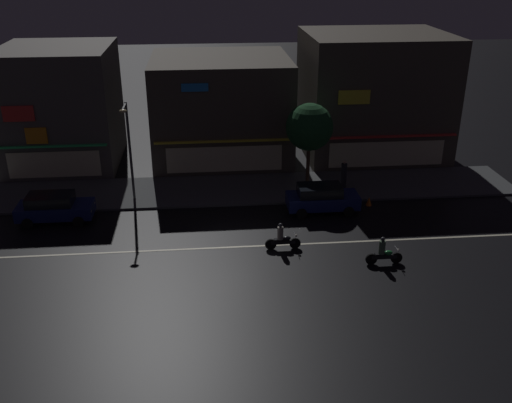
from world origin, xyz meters
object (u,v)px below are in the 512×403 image
at_px(motorcycle_lead, 282,238).
at_px(motorcycle_following, 383,253).
at_px(pedestrian_on_sidewalk, 344,176).
at_px(traffic_cone, 369,201).
at_px(streetlamp_mid, 129,143).
at_px(parked_car_near_kerb, 322,198).
at_px(parked_car_trailing, 54,207).

xyz_separation_m(motorcycle_lead, motorcycle_following, (4.87, -2.03, 0.00)).
relative_size(pedestrian_on_sidewalk, traffic_cone, 3.56).
bearing_deg(pedestrian_on_sidewalk, streetlamp_mid, -90.39).
bearing_deg(streetlamp_mid, parked_car_near_kerb, -12.28).
bearing_deg(pedestrian_on_sidewalk, motorcycle_lead, -36.56).
xyz_separation_m(pedestrian_on_sidewalk, motorcycle_following, (-0.19, -9.54, -0.42)).
distance_m(streetlamp_mid, parked_car_trailing, 5.73).
bearing_deg(motorcycle_following, traffic_cone, -99.75).
height_order(streetlamp_mid, parked_car_trailing, streetlamp_mid).
bearing_deg(streetlamp_mid, pedestrian_on_sidewalk, 2.21).
height_order(parked_car_trailing, traffic_cone, parked_car_trailing).
distance_m(motorcycle_lead, traffic_cone, 7.95).
distance_m(streetlamp_mid, motorcycle_lead, 11.42).
distance_m(parked_car_trailing, motorcycle_lead, 13.53).
bearing_deg(streetlamp_mid, traffic_cone, -7.56).
relative_size(streetlamp_mid, motorcycle_following, 3.25).
distance_m(parked_car_trailing, traffic_cone, 18.86).
relative_size(streetlamp_mid, traffic_cone, 11.24).
bearing_deg(motorcycle_lead, traffic_cone, -135.38).
bearing_deg(parked_car_trailing, streetlamp_mid, 28.90).
bearing_deg(parked_car_trailing, motorcycle_lead, -20.00).
height_order(pedestrian_on_sidewalk, parked_car_trailing, pedestrian_on_sidewalk).
bearing_deg(parked_car_near_kerb, motorcycle_following, -74.21).
xyz_separation_m(parked_car_trailing, motorcycle_lead, (12.72, -4.63, -0.24)).
distance_m(pedestrian_on_sidewalk, parked_car_trailing, 18.01).
bearing_deg(parked_car_near_kerb, streetlamp_mid, 167.72).
relative_size(pedestrian_on_sidewalk, parked_car_trailing, 0.46).
height_order(pedestrian_on_sidewalk, traffic_cone, pedestrian_on_sidewalk).
height_order(pedestrian_on_sidewalk, parked_car_near_kerb, pedestrian_on_sidewalk).
relative_size(motorcycle_lead, traffic_cone, 3.45).
height_order(motorcycle_lead, motorcycle_following, same).
distance_m(motorcycle_following, traffic_cone, 7.21).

